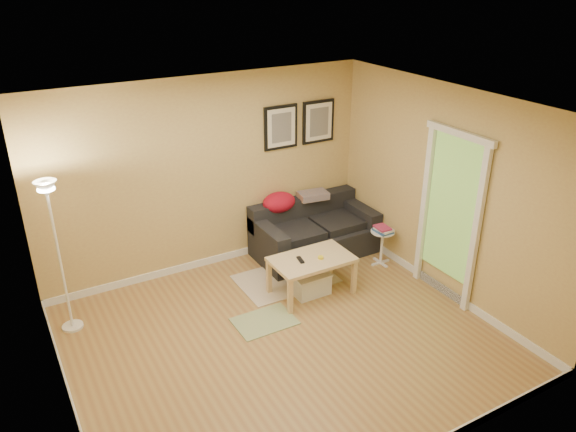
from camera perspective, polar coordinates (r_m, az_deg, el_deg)
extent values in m
plane|color=#A17F45|center=(6.38, -0.52, -12.46)|extent=(4.50, 4.50, 0.00)
plane|color=white|center=(5.24, -0.63, 10.86)|extent=(4.50, 4.50, 0.00)
plane|color=tan|center=(7.36, -8.21, 4.13)|extent=(4.50, 0.00, 4.50)
plane|color=tan|center=(4.31, 12.83, -12.32)|extent=(4.50, 0.00, 4.50)
plane|color=tan|center=(5.13, -23.28, -7.40)|extent=(0.00, 4.00, 4.00)
plane|color=tan|center=(6.97, 15.82, 2.23)|extent=(0.00, 4.00, 4.00)
cube|color=white|center=(7.87, -7.64, -4.44)|extent=(4.50, 0.02, 0.10)
cube|color=white|center=(5.85, -21.06, -17.86)|extent=(0.02, 4.00, 0.10)
cube|color=white|center=(7.51, 14.67, -6.63)|extent=(0.02, 4.00, 0.10)
cube|color=beige|center=(7.44, -0.24, -6.43)|extent=(1.25, 0.85, 0.01)
cube|color=#668C4C|center=(6.64, -2.42, -10.70)|extent=(0.70, 0.50, 0.01)
cube|color=black|center=(6.85, 1.28, -4.50)|extent=(0.08, 0.17, 0.02)
cylinder|color=yellow|center=(6.90, 3.36, -4.27)|extent=(0.07, 0.07, 0.03)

